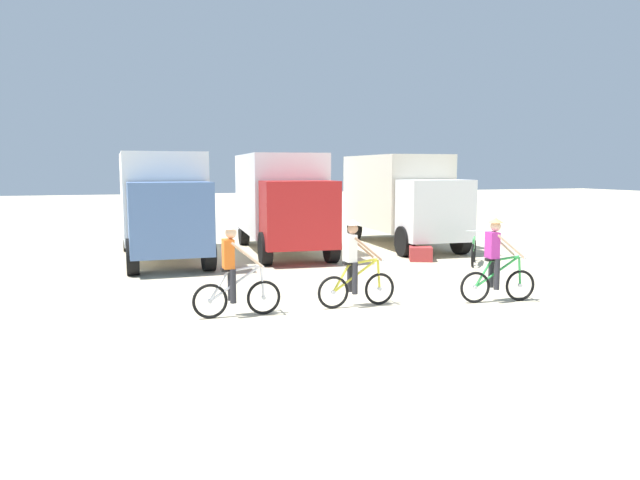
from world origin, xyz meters
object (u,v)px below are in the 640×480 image
(box_truck_white_box, at_px, (162,200))
(cyclist_near_camera, at_px, (496,263))
(supply_crate, at_px, (421,254))
(cyclist_orange_shirt, at_px, (234,274))
(cyclist_cowboy_hat, at_px, (354,267))
(bicycle_spare, at_px, (474,251))
(box_truck_cream_rv, at_px, (401,195))
(box_truck_avon_van, at_px, (281,198))

(box_truck_white_box, distance_m, cyclist_near_camera, 10.78)
(cyclist_near_camera, height_order, supply_crate, cyclist_near_camera)
(cyclist_orange_shirt, distance_m, cyclist_cowboy_hat, 2.51)
(cyclist_near_camera, distance_m, bicycle_spare, 5.25)
(cyclist_orange_shirt, relative_size, cyclist_near_camera, 1.00)
(cyclist_orange_shirt, height_order, supply_crate, cyclist_orange_shirt)
(box_truck_cream_rv, relative_size, cyclist_orange_shirt, 3.77)
(cyclist_orange_shirt, bearing_deg, supply_crate, 36.94)
(cyclist_orange_shirt, height_order, cyclist_cowboy_hat, same)
(cyclist_cowboy_hat, bearing_deg, cyclist_near_camera, -10.54)
(box_truck_cream_rv, xyz_separation_m, supply_crate, (-1.10, -3.65, -1.65))
(box_truck_avon_van, height_order, supply_crate, box_truck_avon_van)
(box_truck_white_box, bearing_deg, box_truck_avon_van, 4.98)
(box_truck_cream_rv, xyz_separation_m, cyclist_cowboy_hat, (-5.44, -8.78, -1.03))
(box_truck_avon_van, xyz_separation_m, supply_crate, (3.56, -3.37, -1.65))
(cyclist_cowboy_hat, bearing_deg, supply_crate, 49.79)
(cyclist_orange_shirt, xyz_separation_m, supply_crate, (6.85, 5.15, -0.63))
(box_truck_white_box, bearing_deg, box_truck_cream_rv, 4.16)
(cyclist_orange_shirt, bearing_deg, box_truck_cream_rv, 47.90)
(cyclist_orange_shirt, bearing_deg, box_truck_white_box, 94.94)
(cyclist_cowboy_hat, relative_size, supply_crate, 2.66)
(box_truck_cream_rv, height_order, supply_crate, box_truck_cream_rv)
(cyclist_near_camera, relative_size, bicycle_spare, 1.27)
(box_truck_cream_rv, xyz_separation_m, cyclist_orange_shirt, (-7.95, -8.80, -1.03))
(box_truck_avon_van, xyz_separation_m, box_truck_cream_rv, (4.66, 0.28, 0.00))
(cyclist_orange_shirt, xyz_separation_m, bicycle_spare, (8.04, 4.06, -0.45))
(box_truck_white_box, relative_size, cyclist_cowboy_hat, 3.71)
(box_truck_avon_van, distance_m, cyclist_near_camera, 9.40)
(box_truck_cream_rv, relative_size, cyclist_cowboy_hat, 3.77)
(box_truck_cream_rv, bearing_deg, box_truck_white_box, -175.84)
(box_truck_avon_van, distance_m, supply_crate, 5.17)
(cyclist_cowboy_hat, distance_m, bicycle_spare, 6.86)
(box_truck_white_box, distance_m, box_truck_avon_van, 4.01)
(cyclist_cowboy_hat, height_order, supply_crate, cyclist_cowboy_hat)
(bicycle_spare, height_order, supply_crate, bicycle_spare)
(box_truck_cream_rv, bearing_deg, bicycle_spare, -88.95)
(supply_crate, bearing_deg, cyclist_cowboy_hat, -130.21)
(box_truck_cream_rv, relative_size, bicycle_spare, 4.79)
(box_truck_white_box, height_order, bicycle_spare, box_truck_white_box)
(bicycle_spare, bearing_deg, supply_crate, 137.32)
(box_truck_avon_van, xyz_separation_m, cyclist_orange_shirt, (-3.29, -8.52, -1.03))
(supply_crate, bearing_deg, box_truck_white_box, 158.22)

